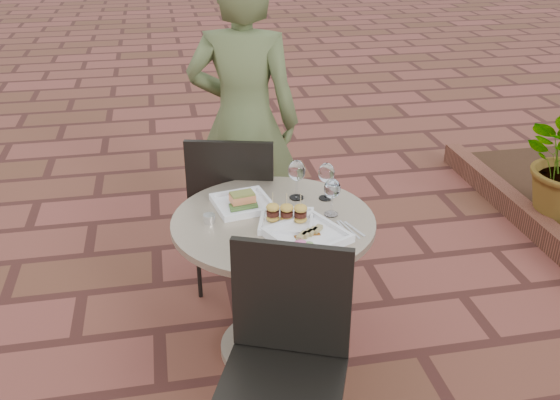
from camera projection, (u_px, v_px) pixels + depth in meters
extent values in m
plane|color=brown|center=(317.00, 312.00, 3.34)|extent=(60.00, 60.00, 0.00)
cylinder|color=gray|center=(274.00, 346.00, 3.06)|extent=(0.52, 0.52, 0.04)
cylinder|color=gray|center=(274.00, 290.00, 2.91)|extent=(0.08, 0.08, 0.70)
cylinder|color=tan|center=(273.00, 222.00, 2.75)|extent=(0.90, 0.90, 0.03)
cube|color=black|center=(236.00, 210.00, 3.43)|extent=(0.54, 0.54, 0.03)
cube|color=black|center=(230.00, 184.00, 3.13)|extent=(0.43, 0.14, 0.46)
cylinder|color=black|center=(274.00, 230.00, 3.69)|extent=(0.02, 0.02, 0.44)
cylinder|color=black|center=(210.00, 229.00, 3.71)|extent=(0.02, 0.02, 0.44)
cylinder|color=black|center=(268.00, 265.00, 3.35)|extent=(0.02, 0.02, 0.44)
cylinder|color=black|center=(199.00, 263.00, 3.37)|extent=(0.02, 0.02, 0.44)
cube|color=black|center=(281.00, 389.00, 2.20)|extent=(0.57, 0.57, 0.03)
cube|color=black|center=(291.00, 298.00, 2.26)|extent=(0.42, 0.19, 0.46)
cylinder|color=black|center=(243.00, 393.00, 2.50)|extent=(0.02, 0.02, 0.44)
imported|color=#4B5830|center=(244.00, 122.00, 3.49)|extent=(0.72, 0.58, 1.72)
cube|color=white|center=(243.00, 205.00, 2.85)|extent=(0.29, 0.29, 0.01)
cube|color=#E88552|center=(242.00, 198.00, 2.83)|extent=(0.12, 0.09, 0.03)
cube|color=brown|center=(242.00, 194.00, 2.82)|extent=(0.11, 0.08, 0.01)
cube|color=white|center=(287.00, 223.00, 2.70)|extent=(0.28, 0.28, 0.01)
cube|color=white|center=(307.00, 237.00, 2.59)|extent=(0.37, 0.37, 0.01)
ellipsoid|color=#D55791|center=(300.00, 243.00, 2.51)|extent=(0.05, 0.04, 0.02)
cylinder|color=white|center=(331.00, 214.00, 2.78)|extent=(0.06, 0.06, 0.00)
cylinder|color=white|center=(331.00, 206.00, 2.76)|extent=(0.01, 0.01, 0.08)
ellipsoid|color=white|center=(332.00, 189.00, 2.72)|extent=(0.07, 0.07, 0.09)
cylinder|color=white|center=(332.00, 190.00, 2.73)|extent=(0.06, 0.06, 0.04)
cylinder|color=white|center=(296.00, 197.00, 2.93)|extent=(0.07, 0.07, 0.00)
cylinder|color=white|center=(297.00, 189.00, 2.91)|extent=(0.01, 0.01, 0.08)
ellipsoid|color=white|center=(297.00, 171.00, 2.87)|extent=(0.08, 0.08, 0.10)
cylinder|color=white|center=(326.00, 198.00, 2.92)|extent=(0.06, 0.06, 0.00)
cylinder|color=white|center=(326.00, 190.00, 2.90)|extent=(0.01, 0.01, 0.08)
ellipsoid|color=white|center=(326.00, 173.00, 2.86)|extent=(0.08, 0.08, 0.10)
cylinder|color=silver|center=(209.00, 219.00, 2.70)|extent=(0.07, 0.07, 0.04)
cube|color=brown|center=(557.00, 243.00, 3.85)|extent=(0.12, 3.00, 0.15)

